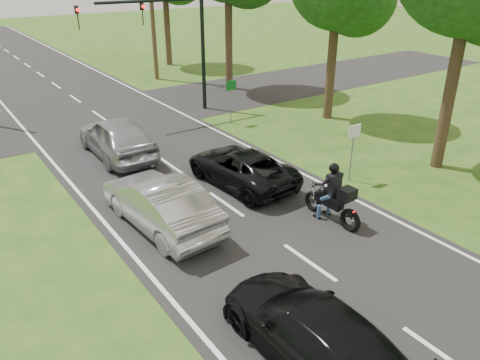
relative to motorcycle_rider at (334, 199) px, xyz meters
name	(u,v)px	position (x,y,z in m)	size (l,w,h in m)	color
ground	(309,262)	(-2.06, -1.23, -0.75)	(140.00, 140.00, 0.00)	#234C15
road	(148,150)	(-2.06, 8.77, -0.75)	(8.00, 100.00, 0.01)	black
cross_road	(99,116)	(-2.06, 14.77, -0.75)	(60.00, 7.00, 0.01)	black
motorcycle_rider	(334,199)	(0.00, 0.00, 0.00)	(0.63, 2.23, 1.92)	black
dark_suv	(241,167)	(-0.74, 3.81, -0.11)	(2.10, 4.55, 1.26)	black
silver_sedan	(160,203)	(-4.41, 2.70, 0.03)	(1.63, 4.68, 1.54)	#A0A0A4
silver_suv	(117,137)	(-3.34, 8.83, 0.09)	(1.96, 4.88, 1.66)	#A0A1A7
dark_car_behind	(314,333)	(-4.28, -3.73, -0.07)	(1.88, 4.62, 1.34)	black
traffic_signal	(169,32)	(1.27, 12.77, 3.38)	(6.38, 0.44, 6.00)	black
sign_white	(354,139)	(2.64, 1.75, 0.84)	(0.55, 0.07, 2.12)	slate
sign_green	(231,92)	(2.84, 9.75, 0.84)	(0.55, 0.07, 2.12)	slate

